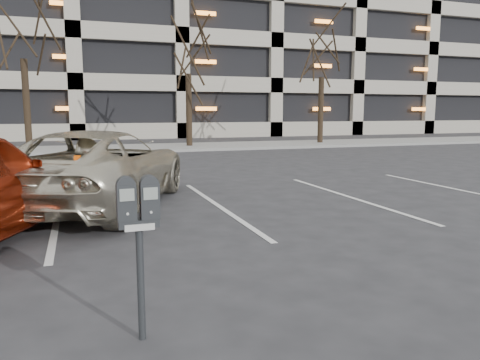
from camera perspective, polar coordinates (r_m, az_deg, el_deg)
The scene contains 8 objects.
ground at distance 6.19m, azimuth -9.02°, elevation -8.12°, with size 140.00×140.00×0.00m, color #28282B.
sidewalk at distance 21.94m, azimuth -16.43°, elevation 3.65°, with size 80.00×4.00×0.12m, color gray.
stall_lines at distance 8.35m, azimuth -21.39°, elevation -4.24°, with size 16.90×5.20×0.00m.
parking_garage at distance 42.44m, azimuth -0.97°, elevation 18.60°, with size 52.00×20.00×19.00m.
tree_c at distance 22.74m, azimuth -6.40°, elevation 18.04°, with size 3.40×3.40×7.72m.
tree_d at distance 25.23m, azimuth 10.03°, elevation 17.01°, with size 3.40×3.40×7.72m.
parking_meter at distance 3.58m, azimuth -12.25°, elevation -4.57°, with size 0.32×0.13×1.25m.
suv_silver at distance 9.04m, azimuth -16.92°, elevation 1.39°, with size 4.16×5.58×1.41m.
Camera 1 is at (-1.01, -5.85, 1.75)m, focal length 35.00 mm.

